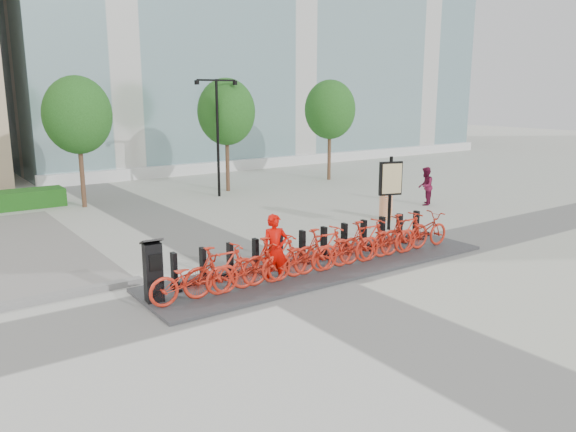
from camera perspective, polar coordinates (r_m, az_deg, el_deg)
ground at (r=13.63m, az=0.19°, el=-6.57°), size 120.00×120.00×0.00m
tree_1 at (r=23.30m, az=-20.60°, el=9.56°), size 2.60×2.60×5.10m
tree_2 at (r=25.74m, az=-6.29°, el=10.46°), size 2.60×2.60×5.10m
tree_3 at (r=29.12m, az=4.28°, el=10.71°), size 2.60×2.60×5.10m
streetlamp at (r=24.41m, az=-7.19°, el=9.26°), size 2.00×0.20×5.00m
dock_pad at (r=14.59m, az=3.69°, el=-5.14°), size 9.60×2.40×0.08m
dock_rail_posts at (r=14.85m, az=2.75°, el=-2.94°), size 8.02×0.50×0.85m
bike_0 at (r=12.16m, az=-9.77°, el=-6.22°), size 1.93×0.67×1.01m
bike_1 at (r=12.45m, az=-6.78°, el=-5.41°), size 1.87×0.53×1.12m
bike_2 at (r=12.80m, az=-3.93°, el=-5.10°), size 1.93×0.67×1.01m
bike_3 at (r=13.16m, az=-1.25°, el=-4.34°), size 1.87×0.53×1.12m
bike_4 at (r=13.57m, az=1.28°, el=-4.06°), size 1.93×0.67×1.01m
bike_5 at (r=13.98m, az=3.67°, el=-3.35°), size 1.87×0.53×1.12m
bike_6 at (r=14.44m, az=5.90°, el=-3.11°), size 1.93×0.67×1.01m
bike_7 at (r=14.89m, az=8.00°, el=-2.46°), size 1.87×0.53×1.12m
bike_8 at (r=15.39m, az=9.95°, el=-2.25°), size 1.93×0.67×1.01m
bike_9 at (r=15.89m, az=11.80°, el=-1.67°), size 1.87×0.53×1.12m
bike_10 at (r=16.42m, az=13.52°, el=-1.49°), size 1.93×0.67×1.01m
kiosk at (r=12.25m, az=-13.54°, el=-5.43°), size 0.46×0.40×1.40m
worker_red at (r=13.13m, az=-1.33°, el=-3.45°), size 0.71×0.57×1.69m
pedestrian at (r=23.21m, az=13.78°, el=2.97°), size 0.94×0.89×1.54m
construction_barrel at (r=20.35m, az=9.91°, el=0.95°), size 0.57×0.57×0.91m
map_sign at (r=18.58m, az=10.38°, el=3.45°), size 0.79×0.35×2.43m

